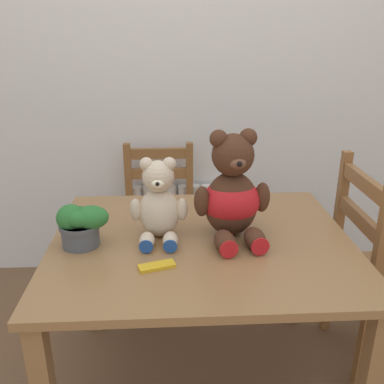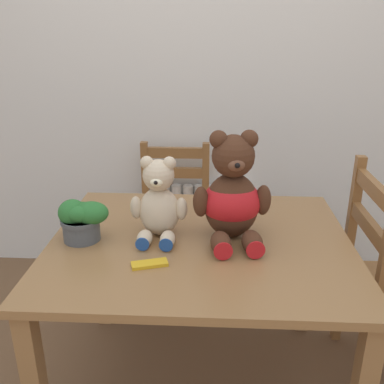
% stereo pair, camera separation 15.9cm
% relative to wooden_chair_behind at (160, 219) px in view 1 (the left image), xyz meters
% --- Properties ---
extents(wall_back, '(8.00, 0.04, 2.60)m').
position_rel_wooden_chair_behind_xyz_m(wall_back, '(0.18, 0.26, 0.86)').
color(wall_back, silver).
rests_on(wall_back, ground_plane).
extents(radiator, '(0.64, 0.10, 0.56)m').
position_rel_wooden_chair_behind_xyz_m(radiator, '(0.14, 0.19, -0.18)').
color(radiator, silver).
rests_on(radiator, ground_plane).
extents(dining_table, '(1.13, 0.93, 0.71)m').
position_rel_wooden_chair_behind_xyz_m(dining_table, '(0.18, -0.80, 0.18)').
color(dining_table, olive).
rests_on(dining_table, ground_plane).
extents(wooden_chair_behind, '(0.40, 0.39, 0.85)m').
position_rel_wooden_chair_behind_xyz_m(wooden_chair_behind, '(0.00, 0.00, 0.00)').
color(wooden_chair_behind, brown).
rests_on(wooden_chair_behind, ground_plane).
extents(wooden_chair_side, '(0.44, 0.44, 0.95)m').
position_rel_wooden_chair_behind_xyz_m(wooden_chair_side, '(1.00, -0.65, 0.02)').
color(wooden_chair_side, brown).
rests_on(wooden_chair_side, ground_plane).
extents(teddy_bear_left, '(0.22, 0.22, 0.31)m').
position_rel_wooden_chair_behind_xyz_m(teddy_bear_left, '(0.02, -0.77, 0.41)').
color(teddy_bear_left, beige).
rests_on(teddy_bear_left, dining_table).
extents(teddy_bear_right, '(0.29, 0.31, 0.41)m').
position_rel_wooden_chair_behind_xyz_m(teddy_bear_right, '(0.29, -0.77, 0.44)').
color(teddy_bear_right, '#472819').
rests_on(teddy_bear_right, dining_table).
extents(potted_plant, '(0.19, 0.15, 0.16)m').
position_rel_wooden_chair_behind_xyz_m(potted_plant, '(-0.26, -0.82, 0.37)').
color(potted_plant, '#4C5156').
rests_on(potted_plant, dining_table).
extents(chocolate_bar, '(0.13, 0.08, 0.01)m').
position_rel_wooden_chair_behind_xyz_m(chocolate_bar, '(0.01, -0.99, 0.28)').
color(chocolate_bar, gold).
rests_on(chocolate_bar, dining_table).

